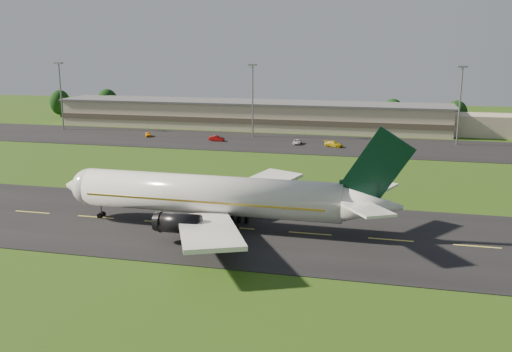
% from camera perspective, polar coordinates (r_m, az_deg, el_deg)
% --- Properties ---
extents(ground, '(360.00, 360.00, 0.00)m').
position_cam_1_polar(ground, '(90.69, -15.72, -4.03)').
color(ground, '#274511').
rests_on(ground, ground).
extents(taxiway, '(220.00, 30.00, 0.10)m').
position_cam_1_polar(taxiway, '(90.68, -15.72, -4.00)').
color(taxiway, black).
rests_on(taxiway, ground).
extents(apron, '(260.00, 30.00, 0.10)m').
position_cam_1_polar(apron, '(155.71, -2.83, 3.56)').
color(apron, black).
rests_on(apron, ground).
extents(airliner, '(51.25, 42.18, 15.57)m').
position_cam_1_polar(airliner, '(81.89, -4.09, -2.01)').
color(airliner, white).
rests_on(airliner, ground).
extents(terminal, '(145.00, 16.00, 8.40)m').
position_cam_1_polar(terminal, '(176.77, 1.37, 6.02)').
color(terminal, '#C0B093').
rests_on(terminal, ground).
extents(light_mast_west, '(2.40, 1.20, 20.35)m').
position_cam_1_polar(light_mast_west, '(184.27, -18.97, 8.35)').
color(light_mast_west, gray).
rests_on(light_mast_west, ground).
extents(light_mast_centre, '(2.40, 1.20, 20.35)m').
position_cam_1_polar(light_mast_centre, '(160.49, -0.34, 8.44)').
color(light_mast_centre, gray).
rests_on(light_mast_centre, ground).
extents(light_mast_east, '(2.40, 1.20, 20.35)m').
position_cam_1_polar(light_mast_east, '(156.74, 19.76, 7.55)').
color(light_mast_east, gray).
rests_on(light_mast_east, ground).
extents(tree_line, '(193.66, 8.07, 10.40)m').
position_cam_1_polar(tree_line, '(183.97, 7.53, 6.52)').
color(tree_line, black).
rests_on(tree_line, ground).
extents(service_vehicle_a, '(2.99, 3.86, 1.23)m').
position_cam_1_polar(service_vehicle_a, '(164.75, -10.75, 4.12)').
color(service_vehicle_a, orange).
rests_on(service_vehicle_a, apron).
extents(service_vehicle_b, '(4.29, 1.67, 1.39)m').
position_cam_1_polar(service_vehicle_b, '(154.78, -3.96, 3.77)').
color(service_vehicle_b, '#92090B').
rests_on(service_vehicle_b, apron).
extents(service_vehicle_c, '(2.07, 4.35, 1.20)m').
position_cam_1_polar(service_vehicle_c, '(149.96, 4.14, 3.42)').
color(service_vehicle_c, silver).
rests_on(service_vehicle_c, apron).
extents(service_vehicle_d, '(5.35, 4.06, 1.44)m').
position_cam_1_polar(service_vehicle_d, '(147.09, 7.79, 3.19)').
color(service_vehicle_d, gold).
rests_on(service_vehicle_d, apron).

